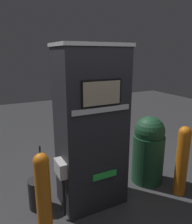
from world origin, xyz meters
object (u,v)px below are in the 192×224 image
squeegee_bucket (39,193)px  trash_bin (148,149)px  safety_bollard_far (182,159)px  gas_pump (91,129)px  safety_bollard (44,197)px

squeegee_bucket → trash_bin: bearing=-5.1°
trash_bin → squeegee_bucket: trash_bin is taller
safety_bollard_far → squeegee_bucket: size_ratio=1.16×
gas_pump → squeegee_bucket: gas_pump is taller
safety_bollard → trash_bin: bearing=13.9°
gas_pump → safety_bollard: size_ratio=2.02×
gas_pump → trash_bin: bearing=2.2°
trash_bin → safety_bollard_far: 0.51m
squeegee_bucket → safety_bollard: bearing=-96.4°
squeegee_bucket → safety_bollard_far: bearing=-18.6°
gas_pump → trash_bin: size_ratio=1.96×
gas_pump → safety_bollard_far: size_ratio=2.04×
gas_pump → safety_bollard_far: (1.18, -0.43, -0.49)m
gas_pump → safety_bollard: 0.95m
gas_pump → squeegee_bucket: bearing=164.3°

